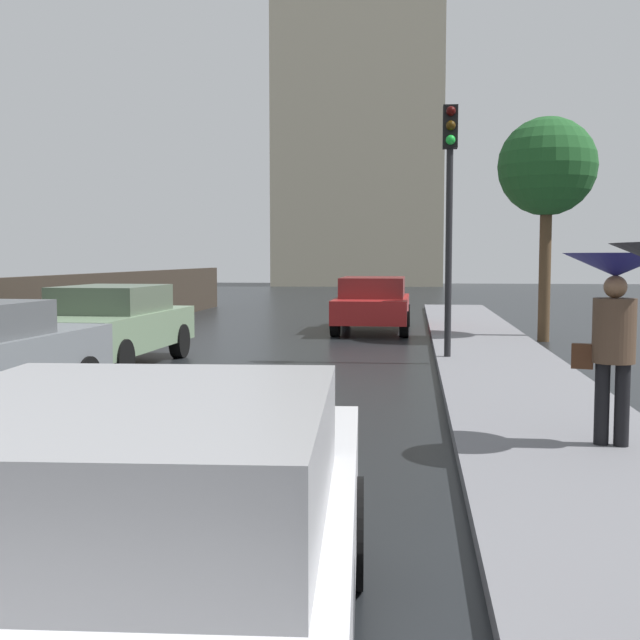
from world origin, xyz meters
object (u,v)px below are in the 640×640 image
car_white_behind_camera (141,547)px  car_green_near_kerb (110,324)px  pedestrian_with_umbrella_far (615,297)px  traffic_light (450,184)px  street_tree_near (547,169)px  car_red_far_ahead (373,303)px

car_white_behind_camera → car_green_near_kerb: bearing=108.8°
car_green_near_kerb → pedestrian_with_umbrella_far: bearing=143.8°
car_green_near_kerb → traffic_light: size_ratio=0.97×
car_white_behind_camera → street_tree_near: 16.38m
car_white_behind_camera → traffic_light: 11.69m
car_green_near_kerb → car_red_far_ahead: bearing=-118.5°
traffic_light → street_tree_near: 4.91m
car_red_far_ahead → car_white_behind_camera: car_red_far_ahead is taller
car_red_far_ahead → pedestrian_with_umbrella_far: pedestrian_with_umbrella_far is taller
car_white_behind_camera → traffic_light: size_ratio=0.90×
car_red_far_ahead → pedestrian_with_umbrella_far: size_ratio=2.41×
car_green_near_kerb → pedestrian_with_umbrella_far: (7.23, -5.62, 0.81)m
traffic_light → street_tree_near: street_tree_near is taller
traffic_light → car_white_behind_camera: bearing=-98.7°
car_red_far_ahead → traffic_light: size_ratio=0.99×
car_green_near_kerb → traffic_light: traffic_light is taller
car_white_behind_camera → car_red_far_ahead: bearing=86.2°
traffic_light → street_tree_near: (2.38, 4.24, 0.72)m
car_green_near_kerb → street_tree_near: size_ratio=0.85×
street_tree_near → car_red_far_ahead: bearing=153.0°
car_white_behind_camera → pedestrian_with_umbrella_far: 5.58m
car_green_near_kerb → car_white_behind_camera: 11.08m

